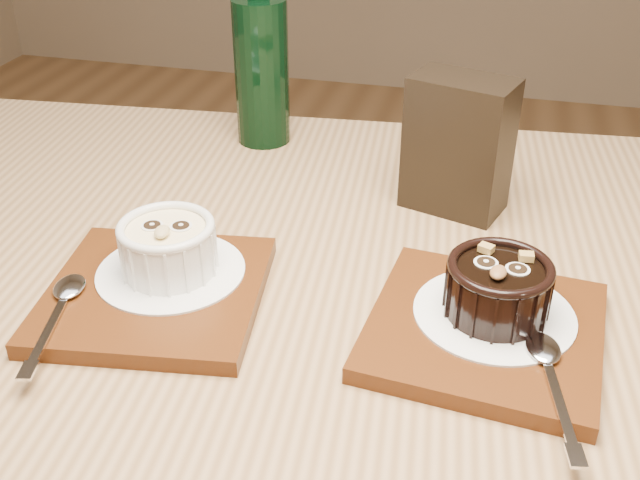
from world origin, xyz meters
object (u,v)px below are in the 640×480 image
(tray_right, at_px, (484,331))
(green_bottle, at_px, (261,66))
(tray_left, at_px, (156,293))
(table, at_px, (314,372))
(ramekin_dark, at_px, (498,286))
(ramekin_white, at_px, (168,245))
(condiment_stand, at_px, (458,145))

(tray_right, relative_size, green_bottle, 0.74)
(tray_left, distance_m, tray_right, 0.28)
(table, xyz_separation_m, ramekin_dark, (0.15, -0.01, 0.13))
(tray_left, relative_size, tray_right, 1.00)
(table, distance_m, tray_left, 0.17)
(tray_left, distance_m, green_bottle, 0.36)
(ramekin_dark, bearing_deg, tray_left, -165.48)
(tray_left, distance_m, ramekin_white, 0.04)
(condiment_stand, bearing_deg, tray_right, -77.77)
(table, relative_size, ramekin_dark, 15.18)
(ramekin_white, distance_m, green_bottle, 0.33)
(table, relative_size, ramekin_white, 15.18)
(tray_right, xyz_separation_m, condiment_stand, (-0.05, 0.22, 0.06))
(ramekin_dark, xyz_separation_m, condiment_stand, (-0.05, 0.20, 0.03))
(ramekin_white, height_order, ramekin_dark, same)
(table, relative_size, green_bottle, 5.21)
(tray_left, distance_m, ramekin_dark, 0.29)
(tray_left, height_order, tray_right, same)
(table, distance_m, ramekin_white, 0.18)
(ramekin_dark, distance_m, condiment_stand, 0.21)
(tray_left, bearing_deg, condiment_stand, 45.49)
(ramekin_white, relative_size, ramekin_dark, 1.00)
(condiment_stand, bearing_deg, tray_left, -134.51)
(table, distance_m, green_bottle, 0.39)
(tray_left, relative_size, green_bottle, 0.74)
(ramekin_white, xyz_separation_m, green_bottle, (-0.02, 0.33, 0.05))
(ramekin_dark, bearing_deg, tray_right, -106.16)
(tray_left, bearing_deg, ramekin_white, 78.68)
(table, height_order, condiment_stand, condiment_stand)
(table, xyz_separation_m, green_bottle, (-0.15, 0.31, 0.19))
(table, height_order, tray_right, tray_right)
(table, height_order, green_bottle, green_bottle)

